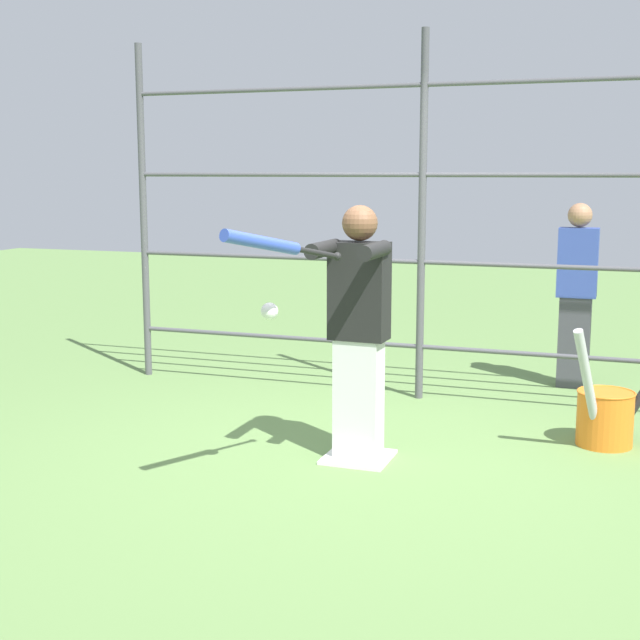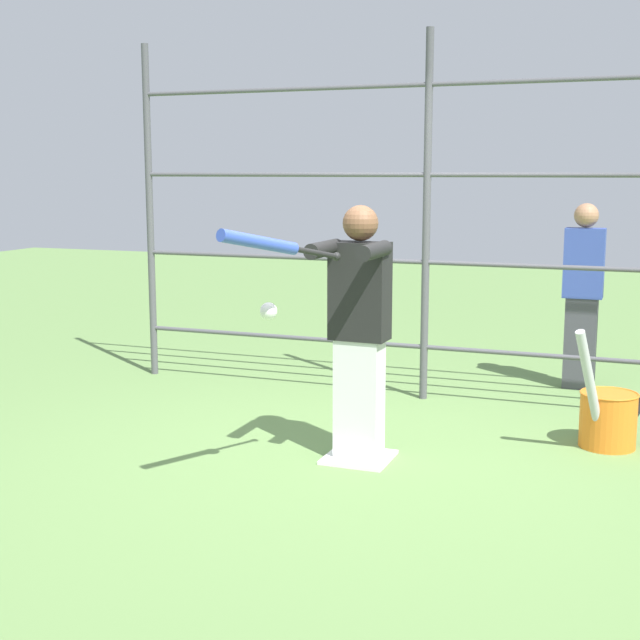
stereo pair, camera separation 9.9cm
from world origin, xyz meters
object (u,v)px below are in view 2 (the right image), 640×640
softball_in_flight (269,311)px  baseball_bat_swinging (269,244)px  batter (359,325)px  bystander_behind_fence (583,293)px  bat_bucket (609,416)px

softball_in_flight → baseball_bat_swinging: bearing=115.5°
batter → softball_in_flight: bearing=61.1°
batter → softball_in_flight: (0.33, 0.59, 0.16)m
softball_in_flight → bystander_behind_fence: size_ratio=0.06×
baseball_bat_swinging → softball_in_flight: bearing=-64.5°
baseball_bat_swinging → bystander_behind_fence: bearing=-111.3°
batter → baseball_bat_swinging: size_ratio=1.84×
softball_in_flight → bat_bucket: 2.40m
softball_in_flight → bat_bucket: (-1.76, -1.42, -0.80)m
bystander_behind_fence → softball_in_flight: bearing=64.4°
batter → bystander_behind_fence: size_ratio=1.04×
bat_bucket → batter: bearing=29.9°
batter → baseball_bat_swinging: bearing=78.6°
baseball_bat_swinging → softball_in_flight: (0.15, -0.31, -0.40)m
batter → bystander_behind_fence: bearing=-114.8°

